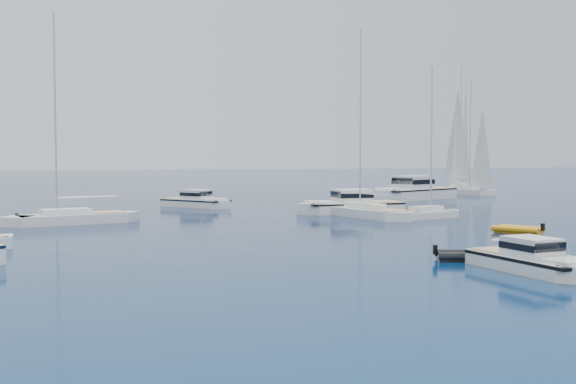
# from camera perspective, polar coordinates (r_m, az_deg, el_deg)

# --- Properties ---
(ground) EXTENTS (400.00, 400.00, 0.00)m
(ground) POSITION_cam_1_polar(r_m,az_deg,el_deg) (34.12, 17.09, -5.77)
(ground) COLOR navy
(ground) RESTS_ON ground
(motor_cruiser_near) EXTENTS (3.19, 7.60, 1.94)m
(motor_cruiser_near) POSITION_cam_1_polar(r_m,az_deg,el_deg) (33.46, 18.60, -5.96)
(motor_cruiser_near) COLOR silver
(motor_cruiser_near) RESTS_ON ground
(motor_cruiser_centre) EXTENTS (10.15, 3.44, 2.64)m
(motor_cruiser_centre) POSITION_cam_1_polar(r_m,az_deg,el_deg) (63.01, 4.84, -1.66)
(motor_cruiser_centre) COLOR silver
(motor_cruiser_centre) RESTS_ON ground
(motor_cruiser_distant) EXTENTS (13.29, 9.26, 3.38)m
(motor_cruiser_distant) POSITION_cam_1_polar(r_m,az_deg,el_deg) (82.58, 9.61, -0.58)
(motor_cruiser_distant) COLOR silver
(motor_cruiser_distant) RESTS_ON ground
(motor_cruiser_horizon) EXTENTS (7.18, 7.81, 2.14)m
(motor_cruiser_horizon) POSITION_cam_1_polar(r_m,az_deg,el_deg) (70.30, -7.07, -1.18)
(motor_cruiser_horizon) COLOR white
(motor_cruiser_horizon) RESTS_ON ground
(sailboat_mid_r) EXTENTS (5.66, 11.16, 15.88)m
(sailboat_mid_r) POSITION_cam_1_polar(r_m,az_deg,el_deg) (59.15, 6.26, -1.97)
(sailboat_mid_r) COLOR white
(sailboat_mid_r) RESTS_ON ground
(sailboat_mid_l) EXTENTS (11.13, 5.62, 15.84)m
(sailboat_mid_l) POSITION_cam_1_polar(r_m,az_deg,el_deg) (55.72, -16.49, -2.39)
(sailboat_mid_l) COLOR silver
(sailboat_mid_l) RESTS_ON ground
(sailboat_centre) EXTENTS (8.70, 5.11, 12.46)m
(sailboat_centre) POSITION_cam_1_polar(r_m,az_deg,el_deg) (58.70, 10.50, -2.04)
(sailboat_centre) COLOR white
(sailboat_centre) RESTS_ON ground
(sailboat_sails_r) EXTENTS (6.58, 10.44, 15.05)m
(sailboat_sails_r) POSITION_cam_1_polar(r_m,az_deg,el_deg) (94.50, 13.46, -0.17)
(sailboat_sails_r) COLOR white
(sailboat_sails_r) RESTS_ON ground
(sailboat_sails_far) EXTENTS (10.59, 10.80, 17.65)m
(sailboat_sails_far) POSITION_cam_1_polar(r_m,az_deg,el_deg) (98.67, 13.44, -0.04)
(sailboat_sails_far) COLOR white
(sailboat_sails_far) RESTS_ON ground
(tender_yellow) EXTENTS (3.26, 3.63, 0.95)m
(tender_yellow) POSITION_cam_1_polar(r_m,az_deg,el_deg) (49.29, 17.50, -3.09)
(tender_yellow) COLOR orange
(tender_yellow) RESTS_ON ground
(tender_grey_near) EXTENTS (3.24, 2.47, 0.95)m
(tender_grey_near) POSITION_cam_1_polar(r_m,az_deg,el_deg) (36.25, 13.63, -5.20)
(tender_grey_near) COLOR black
(tender_grey_near) RESTS_ON ground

